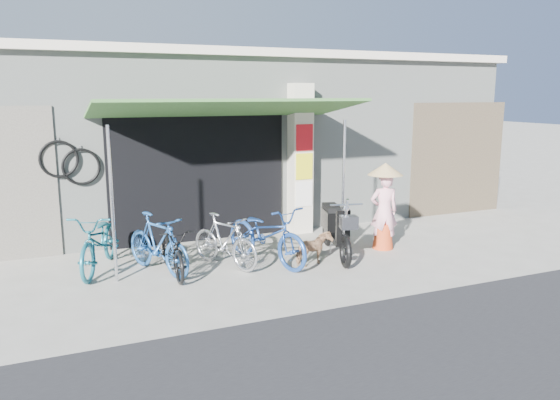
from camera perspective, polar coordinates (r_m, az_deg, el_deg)
name	(u,v)px	position (r m, az deg, el deg)	size (l,w,h in m)	color
ground	(316,271)	(8.83, 3.78, -7.43)	(80.00, 80.00, 0.00)	#A5A095
bicycle_shop	(220,135)	(13.15, -6.28, 6.79)	(12.30, 5.30, 3.66)	#9EA49C
shop_pillar	(300,159)	(11.03, 2.07, 4.28)	(0.42, 0.44, 3.00)	beige
awning	(228,110)	(9.55, -5.44, 9.30)	(4.60, 1.88, 2.72)	#36632C
neighbour_right	(457,159)	(13.45, 18.04, 4.12)	(2.60, 0.06, 2.60)	brown
bike_teal	(100,241)	(9.18, -18.30, -4.09)	(0.65, 1.86, 0.97)	#196374
bike_blue	(158,244)	(8.82, -12.63, -4.47)	(0.45, 1.59, 0.95)	#1F5091
bike_black	(173,250)	(8.71, -11.13, -5.17)	(0.52, 1.50, 0.79)	black
bike_silver	(225,241)	(8.97, -5.82, -4.24)	(0.41, 1.46, 0.88)	silver
bike_navy	(267,234)	(9.09, -1.42, -3.59)	(0.66, 1.90, 1.00)	navy
street_dog	(314,249)	(9.05, 3.54, -5.16)	(0.30, 0.65, 0.55)	tan
moped	(335,229)	(9.57, 5.82, -2.99)	(0.73, 1.85, 1.06)	black
nun	(384,206)	(10.07, 10.83, -0.60)	(0.64, 0.64, 1.58)	#F8A7B6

